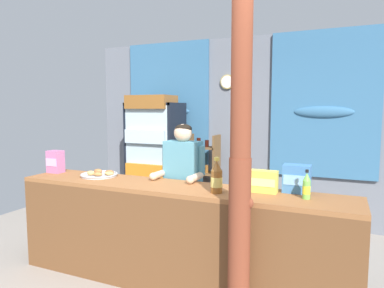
% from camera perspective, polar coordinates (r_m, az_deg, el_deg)
% --- Properties ---
extents(ground_plane, '(6.77, 6.77, 0.00)m').
position_cam_1_polar(ground_plane, '(4.18, 0.19, -17.84)').
color(ground_plane, gray).
extents(back_wall_curtained, '(4.76, 0.22, 2.74)m').
position_cam_1_polar(back_wall_curtained, '(5.34, 7.22, 3.05)').
color(back_wall_curtained, slate).
rests_on(back_wall_curtained, ground).
extents(stall_counter, '(3.26, 0.55, 0.96)m').
position_cam_1_polar(stall_counter, '(3.25, -3.90, -13.75)').
color(stall_counter, '#935B33').
rests_on(stall_counter, ground).
extents(timber_post, '(0.19, 0.17, 2.64)m').
position_cam_1_polar(timber_post, '(2.58, 8.00, -3.54)').
color(timber_post, brown).
rests_on(timber_post, ground).
extents(drink_fridge, '(0.79, 0.63, 1.88)m').
position_cam_1_polar(drink_fridge, '(5.34, -6.19, -1.12)').
color(drink_fridge, black).
rests_on(drink_fridge, ground).
extents(bottle_shelf_rack, '(0.48, 0.28, 1.29)m').
position_cam_1_polar(bottle_shelf_rack, '(5.22, 1.76, -5.26)').
color(bottle_shelf_rack, brown).
rests_on(bottle_shelf_rack, ground).
extents(plastic_lawn_chair, '(0.56, 0.56, 0.86)m').
position_cam_1_polar(plastic_lawn_chair, '(4.40, 11.89, -9.92)').
color(plastic_lawn_chair, silver).
rests_on(plastic_lawn_chair, ground).
extents(shopkeeper, '(0.49, 0.42, 1.52)m').
position_cam_1_polar(shopkeeper, '(3.65, -1.51, -5.58)').
color(shopkeeper, '#28282D').
rests_on(shopkeeper, ground).
extents(soda_bottle_iced_tea, '(0.10, 0.10, 0.31)m').
position_cam_1_polar(soda_bottle_iced_tea, '(2.96, 4.09, -5.61)').
color(soda_bottle_iced_tea, brown).
rests_on(soda_bottle_iced_tea, stall_counter).
extents(soda_bottle_lime_soda, '(0.06, 0.06, 0.24)m').
position_cam_1_polar(soda_bottle_lime_soda, '(2.92, 18.46, -6.70)').
color(soda_bottle_lime_soda, '#75C64C').
rests_on(soda_bottle_lime_soda, stall_counter).
extents(snack_box_wafer, '(0.17, 0.13, 0.25)m').
position_cam_1_polar(snack_box_wafer, '(4.17, -21.70, -2.73)').
color(snack_box_wafer, '#B76699').
rests_on(snack_box_wafer, stall_counter).
extents(snack_box_biscuit, '(0.23, 0.15, 0.24)m').
position_cam_1_polar(snack_box_biscuit, '(3.11, 16.98, -5.52)').
color(snack_box_biscuit, '#3D75B7').
rests_on(snack_box_biscuit, stall_counter).
extents(snack_box_instant_noodle, '(0.24, 0.11, 0.19)m').
position_cam_1_polar(snack_box_instant_noodle, '(3.05, 11.78, -6.09)').
color(snack_box_instant_noodle, '#EAD14C').
rests_on(snack_box_instant_noodle, stall_counter).
extents(pastry_tray, '(0.39, 0.39, 0.07)m').
position_cam_1_polar(pastry_tray, '(3.82, -15.08, -4.88)').
color(pastry_tray, '#BCBCC1').
rests_on(pastry_tray, stall_counter).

